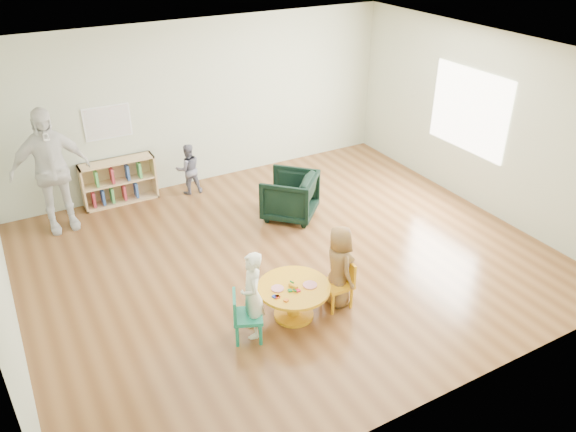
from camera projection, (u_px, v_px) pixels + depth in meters
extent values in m
plane|color=brown|center=(287.00, 257.00, 7.94)|extent=(7.00, 7.00, 0.00)
cube|color=white|center=(287.00, 62.00, 6.60)|extent=(7.00, 6.00, 0.10)
cube|color=beige|center=(202.00, 104.00, 9.55)|extent=(7.00, 0.10, 2.80)
cube|color=beige|center=(451.00, 288.00, 4.97)|extent=(7.00, 0.10, 2.80)
cube|color=beige|center=(483.00, 122.00, 8.75)|extent=(0.10, 6.00, 2.80)
cube|color=white|center=(469.00, 111.00, 8.92)|extent=(0.02, 1.60, 1.30)
cylinder|color=orange|center=(294.00, 302.00, 6.73)|extent=(0.16, 0.16, 0.40)
cylinder|color=orange|center=(294.00, 314.00, 6.82)|extent=(0.48, 0.48, 0.04)
cylinder|color=orange|center=(294.00, 288.00, 6.62)|extent=(0.87, 0.87, 0.04)
cylinder|color=#DD8087|center=(277.00, 289.00, 6.56)|extent=(0.15, 0.15, 0.02)
cylinder|color=#DD8087|center=(310.00, 285.00, 6.62)|extent=(0.17, 0.17, 0.02)
cylinder|color=orange|center=(293.00, 286.00, 6.58)|extent=(0.08, 0.13, 0.04)
cylinder|color=#126522|center=(295.00, 290.00, 6.51)|extent=(0.04, 0.05, 0.02)
cylinder|color=#126522|center=(292.00, 282.00, 6.65)|extent=(0.04, 0.05, 0.02)
cube|color=red|center=(277.00, 297.00, 6.43)|extent=(0.05, 0.05, 0.02)
cube|color=orange|center=(286.00, 300.00, 6.37)|extent=(0.07, 0.06, 0.02)
cube|color=#162FA7|center=(274.00, 297.00, 6.43)|extent=(0.06, 0.06, 0.02)
cube|color=#126522|center=(290.00, 291.00, 6.53)|extent=(0.05, 0.06, 0.02)
cube|color=red|center=(298.00, 291.00, 6.53)|extent=(0.05, 0.05, 0.02)
cube|color=orange|center=(278.00, 296.00, 6.43)|extent=(0.07, 0.06, 0.02)
cube|color=#188968|center=(248.00, 316.00, 6.33)|extent=(0.43, 0.43, 0.04)
cube|color=#188968|center=(235.00, 306.00, 6.24)|extent=(0.16, 0.32, 0.28)
cylinder|color=#188968|center=(237.00, 321.00, 6.51)|extent=(0.04, 0.04, 0.28)
cylinder|color=#188968|center=(237.00, 336.00, 6.29)|extent=(0.04, 0.04, 0.28)
cylinder|color=#188968|center=(259.00, 320.00, 6.54)|extent=(0.04, 0.04, 0.28)
cylinder|color=#188968|center=(261.00, 335.00, 6.31)|extent=(0.04, 0.04, 0.28)
cube|color=orange|center=(337.00, 284.00, 6.86)|extent=(0.34, 0.34, 0.04)
cube|color=orange|center=(348.00, 270.00, 6.83)|extent=(0.04, 0.34, 0.29)
cylinder|color=orange|center=(351.00, 298.00, 6.89)|extent=(0.04, 0.04, 0.29)
cylinder|color=orange|center=(340.00, 287.00, 7.10)|extent=(0.04, 0.04, 0.29)
cylinder|color=orange|center=(333.00, 304.00, 6.78)|extent=(0.04, 0.04, 0.29)
cylinder|color=orange|center=(321.00, 293.00, 6.99)|extent=(0.04, 0.04, 0.29)
cube|color=tan|center=(83.00, 189.00, 8.99)|extent=(0.03, 0.30, 0.75)
cube|color=tan|center=(154.00, 174.00, 9.49)|extent=(0.03, 0.30, 0.75)
cube|color=tan|center=(122.00, 201.00, 9.42)|extent=(1.20, 0.30, 0.03)
cube|color=tan|center=(116.00, 161.00, 9.06)|extent=(1.20, 0.30, 0.03)
cube|color=tan|center=(119.00, 181.00, 9.24)|extent=(1.14, 0.28, 0.03)
cube|color=tan|center=(117.00, 178.00, 9.35)|extent=(1.20, 0.02, 0.75)
cube|color=#A92D3D|center=(93.00, 199.00, 9.13)|extent=(0.04, 0.18, 0.26)
cube|color=#2C519B|center=(103.00, 197.00, 9.19)|extent=(0.04, 0.18, 0.26)
cube|color=#4FAC53|center=(112.00, 195.00, 9.26)|extent=(0.04, 0.18, 0.26)
cube|color=#A92D3D|center=(124.00, 192.00, 9.34)|extent=(0.04, 0.18, 0.26)
cube|color=#2C519B|center=(136.00, 189.00, 9.43)|extent=(0.04, 0.18, 0.26)
cube|color=#4FAC53|center=(96.00, 178.00, 9.00)|extent=(0.04, 0.18, 0.26)
cube|color=#A92D3D|center=(112.00, 175.00, 9.11)|extent=(0.04, 0.18, 0.26)
cube|color=#2C519B|center=(127.00, 172.00, 9.22)|extent=(0.04, 0.18, 0.26)
cube|color=#4FAC53|center=(139.00, 169.00, 9.30)|extent=(0.04, 0.18, 0.26)
cube|color=white|center=(107.00, 122.00, 8.88)|extent=(0.74, 0.01, 0.54)
cube|color=#FF3548|center=(108.00, 122.00, 8.88)|extent=(0.70, 0.00, 0.50)
imported|color=black|center=(290.00, 196.00, 8.82)|extent=(1.11, 1.11, 0.73)
imported|color=white|center=(252.00, 295.00, 6.29)|extent=(0.36, 0.45, 1.08)
imported|color=orange|center=(339.00, 266.00, 6.80)|extent=(0.40, 0.56, 1.07)
imported|color=#151636|center=(188.00, 169.00, 9.51)|extent=(0.46, 0.38, 0.89)
imported|color=white|center=(51.00, 171.00, 8.21)|extent=(1.15, 0.53, 1.92)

